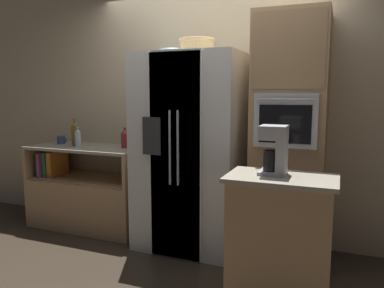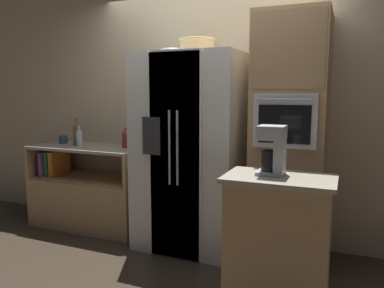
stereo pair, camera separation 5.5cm
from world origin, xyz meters
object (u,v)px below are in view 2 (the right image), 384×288
object	(u,v)px
bottle_tall	(77,133)
coffee_maker	(274,148)
wicker_basket	(197,45)
fruit_bowl	(172,51)
mug	(63,140)
bottle_short	(79,137)
wall_oven	(290,140)
bottle_wide	(126,138)
refrigerator	(190,152)

from	to	relation	value
bottle_tall	coffee_maker	size ratio (longest dim) A/B	0.89
wicker_basket	fruit_bowl	xyz separation A→B (m)	(-0.25, -0.01, -0.04)
bottle_tall	wicker_basket	bearing A→B (deg)	-1.36
bottle_tall	mug	bearing A→B (deg)	169.01
fruit_bowl	coffee_maker	world-z (taller)	fruit_bowl
bottle_short	mug	bearing A→B (deg)	159.74
wicker_basket	coffee_maker	world-z (taller)	wicker_basket
wall_oven	mug	size ratio (longest dim) A/B	17.33
bottle_wide	refrigerator	bearing A→B (deg)	-8.95
refrigerator	fruit_bowl	xyz separation A→B (m)	(-0.21, 0.04, 0.96)
refrigerator	wicker_basket	bearing A→B (deg)	45.30
fruit_bowl	bottle_wide	distance (m)	1.07
bottle_short	mug	world-z (taller)	bottle_short
wall_oven	coffee_maker	size ratio (longest dim) A/B	6.43
fruit_bowl	bottle_wide	xyz separation A→B (m)	(-0.60, 0.09, -0.88)
refrigerator	fruit_bowl	distance (m)	0.99
mug	bottle_wide	bearing A→B (deg)	-0.06
bottle_tall	coffee_maker	world-z (taller)	coffee_maker
refrigerator	mug	xyz separation A→B (m)	(-1.66, 0.13, 0.03)
wicker_basket	coffee_maker	distance (m)	1.44
bottle_tall	coffee_maker	xyz separation A→B (m)	(2.36, -0.82, 0.08)
refrigerator	bottle_wide	size ratio (longest dim) A/B	8.58
wall_oven	bottle_tall	xyz separation A→B (m)	(-2.35, 0.02, -0.05)
coffee_maker	bottle_short	bearing A→B (deg)	161.76
refrigerator	wall_oven	xyz separation A→B (m)	(0.92, 0.06, 0.16)
wicker_basket	mug	bearing A→B (deg)	177.30
refrigerator	mug	size ratio (longest dim) A/B	14.89
bottle_short	coffee_maker	distance (m)	2.38
wicker_basket	bottle_wide	distance (m)	1.26
wicker_basket	fruit_bowl	world-z (taller)	wicker_basket
wicker_basket	fruit_bowl	size ratio (longest dim) A/B	1.33
wall_oven	bottle_short	world-z (taller)	wall_oven
coffee_maker	bottle_wide	bearing A→B (deg)	153.46
wicker_basket	bottle_tall	bearing A→B (deg)	178.64
wicker_basket	bottle_tall	world-z (taller)	wicker_basket
wicker_basket	wall_oven	bearing A→B (deg)	0.99
wall_oven	bottle_short	xyz separation A→B (m)	(-2.25, -0.06, -0.08)
coffee_maker	fruit_bowl	bearing A→B (deg)	145.53
mug	bottle_tall	bearing A→B (deg)	-10.99
wicker_basket	refrigerator	bearing A→B (deg)	-134.70
bottle_wide	coffee_maker	xyz separation A→B (m)	(1.74, -0.87, 0.11)
bottle_short	fruit_bowl	bearing A→B (deg)	1.93
mug	coffee_maker	world-z (taller)	coffee_maker
wicker_basket	fruit_bowl	distance (m)	0.26
refrigerator	bottle_wide	bearing A→B (deg)	171.05
fruit_bowl	bottle_tall	bearing A→B (deg)	178.11
bottle_tall	mug	distance (m)	0.26
refrigerator	bottle_short	world-z (taller)	refrigerator
fruit_bowl	mug	distance (m)	1.73
refrigerator	bottle_tall	xyz separation A→B (m)	(-1.43, 0.08, 0.11)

